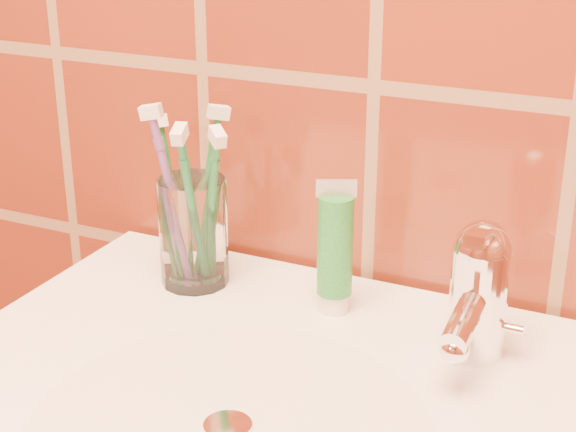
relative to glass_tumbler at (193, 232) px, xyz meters
The scene contains 8 objects.
glass_tumbler is the anchor object (origin of this frame).
toothpaste_tube 0.15m from the glass_tumbler, ahead, with size 0.04×0.03×0.13m.
faucet 0.28m from the glass_tumbler, ahead, with size 0.05×0.11×0.12m.
toothbrush_0 0.04m from the glass_tumbler, 165.39° to the left, with size 0.07×0.05×0.17m, color #1B682E, non-canonical shape.
toothbrush_1 0.04m from the glass_tumbler, 58.04° to the right, with size 0.04×0.08×0.18m, color #1F7544, non-canonical shape.
toothbrush_2 0.04m from the glass_tumbler, 22.78° to the right, with size 0.06×0.06×0.18m, color #217C3D, non-canonical shape.
toothbrush_3 0.04m from the glass_tumbler, 137.42° to the right, with size 0.06×0.03×0.19m, color #724391, non-canonical shape.
toothbrush_4 0.04m from the glass_tumbler, 76.83° to the left, with size 0.05×0.05×0.18m, color #1D6D2E, non-canonical shape.
Camera 1 is at (0.27, 0.44, 1.24)m, focal length 55.00 mm.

